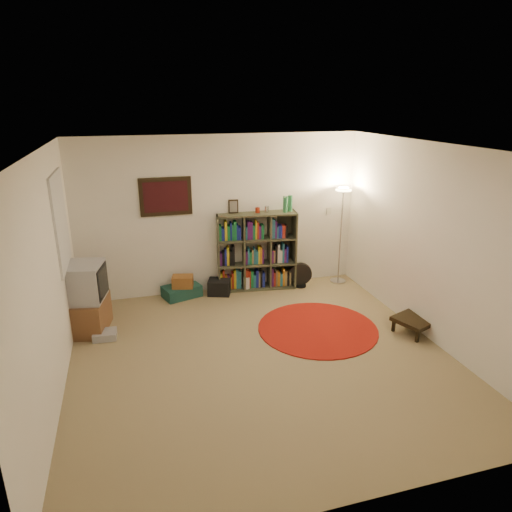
% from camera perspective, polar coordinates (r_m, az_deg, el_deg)
% --- Properties ---
extents(room, '(4.54, 4.54, 2.54)m').
position_cam_1_polar(room, '(5.20, 0.03, -0.37)').
color(room, olive).
rests_on(room, ground).
extents(bookshelf, '(1.32, 0.53, 1.54)m').
position_cam_1_polar(bookshelf, '(7.46, -0.09, 0.51)').
color(bookshelf, '#40412B').
rests_on(bookshelf, ground).
extents(floor_lamp, '(0.33, 0.33, 1.66)m').
position_cam_1_polar(floor_lamp, '(7.62, 10.78, 6.45)').
color(floor_lamp, silver).
rests_on(floor_lamp, ground).
extents(floor_fan, '(0.37, 0.24, 0.42)m').
position_cam_1_polar(floor_fan, '(7.64, 5.60, -2.38)').
color(floor_fan, black).
rests_on(floor_fan, ground).
extents(tv_stand, '(0.58, 0.73, 0.96)m').
position_cam_1_polar(tv_stand, '(6.51, -20.34, -5.07)').
color(tv_stand, brown).
rests_on(tv_stand, ground).
extents(dvd_box, '(0.31, 0.26, 0.10)m').
position_cam_1_polar(dvd_box, '(6.41, -18.37, -9.34)').
color(dvd_box, '#9E9DA2').
rests_on(dvd_box, ground).
extents(suitcase, '(0.65, 0.52, 0.18)m').
position_cam_1_polar(suitcase, '(7.38, -9.27, -4.36)').
color(suitcase, '#153B34').
rests_on(suitcase, ground).
extents(wicker_basket, '(0.36, 0.29, 0.18)m').
position_cam_1_polar(wicker_basket, '(7.27, -9.15, -3.17)').
color(wicker_basket, brown).
rests_on(wicker_basket, suitcase).
extents(duffel_bag, '(0.43, 0.39, 0.24)m').
position_cam_1_polar(duffel_bag, '(7.39, -4.60, -3.87)').
color(duffel_bag, black).
rests_on(duffel_bag, ground).
extents(paper_towel, '(0.13, 0.13, 0.22)m').
position_cam_1_polar(paper_towel, '(7.53, -1.19, -3.47)').
color(paper_towel, silver).
rests_on(paper_towel, ground).
extents(red_rug, '(1.64, 1.64, 0.01)m').
position_cam_1_polar(red_rug, '(6.40, 7.71, -8.93)').
color(red_rug, maroon).
rests_on(red_rug, ground).
extents(side_table, '(0.60, 0.60, 0.21)m').
position_cam_1_polar(side_table, '(6.53, 19.19, -7.62)').
color(side_table, black).
rests_on(side_table, ground).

